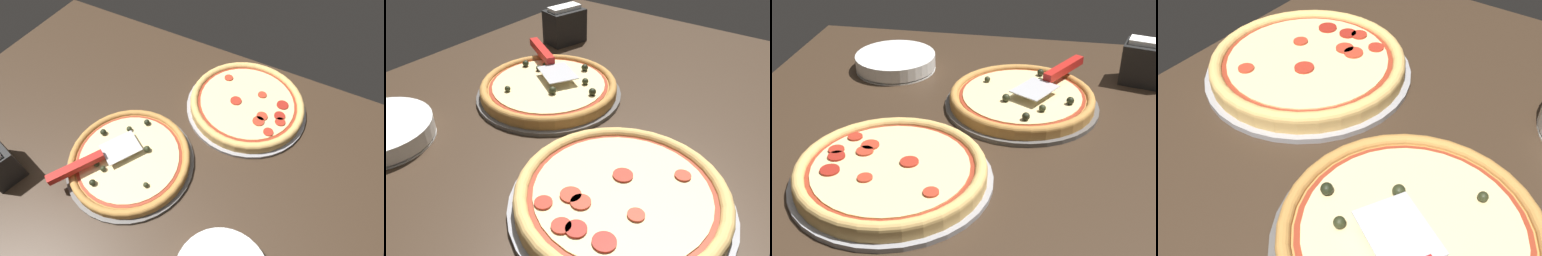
% 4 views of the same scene
% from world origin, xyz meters
% --- Properties ---
extents(ground_plane, '(1.37, 1.01, 0.04)m').
position_xyz_m(ground_plane, '(0.00, 0.00, -0.02)').
color(ground_plane, '#38281C').
extents(pizza_pan_front, '(0.36, 0.36, 0.01)m').
position_xyz_m(pizza_pan_front, '(0.02, -0.06, 0.01)').
color(pizza_pan_front, '#565451').
rests_on(pizza_pan_front, ground_plane).
extents(pizza_front, '(0.33, 0.33, 0.04)m').
position_xyz_m(pizza_front, '(0.02, -0.06, 0.03)').
color(pizza_front, '#B77F3D').
rests_on(pizza_front, pizza_pan_front).
extents(pizza_pan_back, '(0.38, 0.38, 0.01)m').
position_xyz_m(pizza_pan_back, '(0.23, 0.28, 0.01)').
color(pizza_pan_back, '#939399').
rests_on(pizza_pan_back, ground_plane).
extents(pizza_back, '(0.36, 0.36, 0.03)m').
position_xyz_m(pizza_back, '(0.23, 0.28, 0.03)').
color(pizza_back, '#DBAD60').
rests_on(pizza_back, pizza_pan_back).
extents(serving_spatula, '(0.17, 0.24, 0.02)m').
position_xyz_m(serving_spatula, '(-0.06, -0.14, 0.06)').
color(serving_spatula, '#B7B7BC').
rests_on(serving_spatula, pizza_front).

